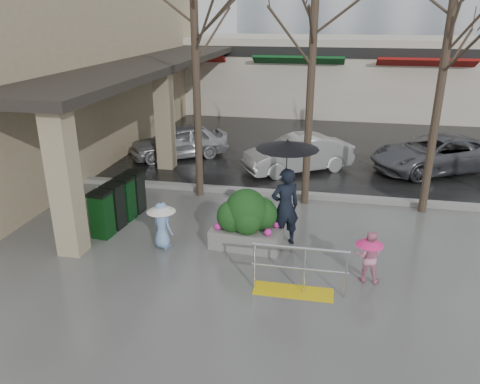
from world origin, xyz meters
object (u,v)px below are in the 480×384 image
(handrail, at_px, (297,276))
(woman, at_px, (286,184))
(child_blue, at_px, (162,221))
(car_c, at_px, (435,154))
(tree_mideast, at_px, (449,30))
(news_boxes, at_px, (119,202))
(car_b, at_px, (298,154))
(child_pink, at_px, (369,254))
(car_a, at_px, (179,141))
(tree_west, at_px, (194,19))
(planter, at_px, (247,220))
(tree_midwest, at_px, (315,13))

(handrail, distance_m, woman, 2.43)
(child_blue, relative_size, car_c, 0.25)
(tree_mideast, relative_size, news_boxes, 3.02)
(handrail, xyz_separation_m, car_b, (-0.61, 7.72, 0.25))
(child_blue, bearing_deg, woman, -137.92)
(child_pink, relative_size, car_c, 0.25)
(handrail, bearing_deg, woman, 102.98)
(car_a, bearing_deg, news_boxes, -28.96)
(child_blue, height_order, car_b, car_b)
(car_b, bearing_deg, child_blue, -54.57)
(handrail, relative_size, car_c, 0.42)
(tree_west, distance_m, child_blue, 5.59)
(news_boxes, relative_size, car_c, 0.47)
(tree_mideast, bearing_deg, car_a, 156.01)
(car_a, distance_m, car_b, 4.67)
(child_blue, bearing_deg, tree_west, -61.53)
(handrail, relative_size, news_boxes, 0.88)
(planter, bearing_deg, tree_midwest, 68.74)
(child_blue, distance_m, planter, 2.00)
(tree_west, height_order, tree_midwest, tree_midwest)
(planter, relative_size, car_a, 0.47)
(tree_mideast, height_order, car_a, tree_mideast)
(child_pink, distance_m, child_blue, 4.73)
(handrail, distance_m, tree_mideast, 7.28)
(tree_midwest, relative_size, car_b, 1.83)
(planter, height_order, news_boxes, planter)
(car_b, bearing_deg, car_c, 69.33)
(tree_midwest, xyz_separation_m, planter, (-1.18, -3.03, -4.54))
(handrail, bearing_deg, child_blue, 157.81)
(car_b, bearing_deg, planter, -38.72)
(tree_midwest, xyz_separation_m, news_boxes, (-4.72, -2.39, -4.64))
(handrail, bearing_deg, car_c, 64.61)
(woman, relative_size, child_pink, 2.33)
(child_pink, xyz_separation_m, child_blue, (-4.69, 0.60, 0.06))
(tree_west, height_order, car_b, tree_west)
(tree_mideast, relative_size, planter, 3.77)
(news_boxes, xyz_separation_m, car_b, (4.26, 5.31, 0.04))
(news_boxes, bearing_deg, child_pink, -8.97)
(tree_west, distance_m, car_a, 6.09)
(news_boxes, height_order, car_a, car_a)
(news_boxes, distance_m, car_b, 6.81)
(car_a, xyz_separation_m, car_c, (9.33, 0.13, 0.00))
(woman, xyz_separation_m, child_pink, (1.88, -1.34, -0.90))
(tree_midwest, bearing_deg, tree_mideast, -0.00)
(tree_midwest, distance_m, car_a, 7.79)
(handrail, height_order, car_b, car_b)
(tree_mideast, bearing_deg, planter, -145.90)
(tree_midwest, height_order, woman, tree_midwest)
(car_c, bearing_deg, tree_mideast, -41.03)
(woman, height_order, news_boxes, woman)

